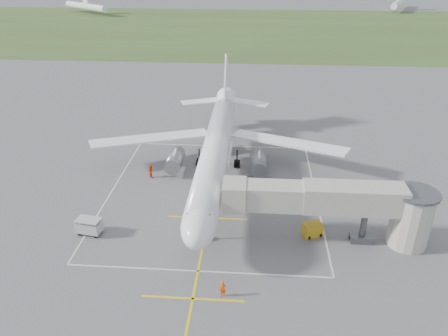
# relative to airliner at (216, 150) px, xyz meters

# --- Properties ---
(ground) EXTENTS (700.00, 700.00, 0.00)m
(ground) POSITION_rel_airliner_xyz_m (0.00, -0.75, -4.39)
(ground) COLOR #535356
(ground) RESTS_ON ground
(grass_strip) EXTENTS (700.00, 120.00, 0.02)m
(grass_strip) POSITION_rel_airliner_xyz_m (0.00, 129.25, -4.38)
(grass_strip) COLOR #3A5023
(grass_strip) RESTS_ON ground
(apron_markings) EXTENTS (28.20, 60.00, 0.01)m
(apron_markings) POSITION_rel_airliner_xyz_m (0.00, -6.57, -4.38)
(apron_markings) COLOR yellow
(apron_markings) RESTS_ON ground
(airliner) EXTENTS (38.93, 46.75, 13.52)m
(airliner) POSITION_rel_airliner_xyz_m (0.00, 0.00, 0.00)
(airliner) COLOR white
(airliner) RESTS_ON ground
(jet_bridge) EXTENTS (23.40, 5.00, 7.20)m
(jet_bridge) POSITION_rel_airliner_xyz_m (15.72, -14.25, 0.35)
(jet_bridge) COLOR #AEAB9D
(jet_bridge) RESTS_ON ground
(gpu_unit) EXTENTS (2.51, 2.16, 1.60)m
(gpu_unit) POSITION_rel_airliner_xyz_m (12.53, -13.43, -3.60)
(gpu_unit) COLOR #C09418
(gpu_unit) RESTS_ON ground
(baggage_cart) EXTENTS (3.06, 2.12, 1.96)m
(baggage_cart) POSITION_rel_airliner_xyz_m (-13.52, -15.03, -3.39)
(baggage_cart) COLOR #B4B4B4
(baggage_cart) RESTS_ON ground
(ramp_worker_nose) EXTENTS (0.74, 0.60, 1.77)m
(ramp_worker_nose) POSITION_rel_airliner_xyz_m (2.86, -24.18, -3.51)
(ramp_worker_nose) COLOR #FF4D08
(ramp_worker_nose) RESTS_ON ground
(ramp_worker_wing) EXTENTS (1.19, 1.17, 1.93)m
(ramp_worker_wing) POSITION_rel_airliner_xyz_m (-9.47, -0.60, -3.43)
(ramp_worker_wing) COLOR red
(ramp_worker_wing) RESTS_ON ground
(distant_aircraft) EXTENTS (179.05, 52.75, 8.85)m
(distant_aircraft) POSITION_rel_airliner_xyz_m (-0.66, 179.38, -0.80)
(distant_aircraft) COLOR white
(distant_aircraft) RESTS_ON ground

